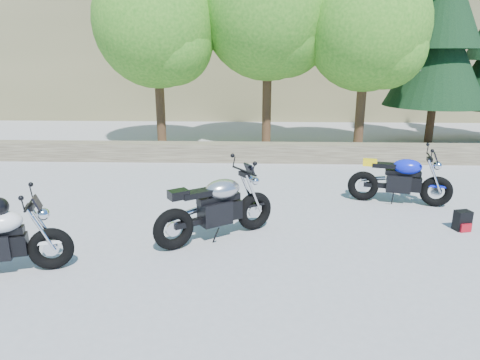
# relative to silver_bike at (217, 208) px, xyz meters

# --- Properties ---
(ground) EXTENTS (90.00, 90.00, 0.00)m
(ground) POSITION_rel_silver_bike_xyz_m (0.13, -0.23, -0.51)
(ground) COLOR gray
(ground) RESTS_ON ground
(stone_wall) EXTENTS (22.00, 0.55, 0.50)m
(stone_wall) POSITION_rel_silver_bike_xyz_m (0.13, 5.27, -0.26)
(stone_wall) COLOR brown
(stone_wall) RESTS_ON ground
(tree_decid_left) EXTENTS (3.67, 3.67, 5.62)m
(tree_decid_left) POSITION_rel_silver_bike_xyz_m (-2.26, 6.91, 3.12)
(tree_decid_left) COLOR #382314
(tree_decid_left) RESTS_ON ground
(tree_decid_mid) EXTENTS (4.08, 4.08, 6.24)m
(tree_decid_mid) POSITION_rel_silver_bike_xyz_m (1.04, 7.31, 3.53)
(tree_decid_mid) COLOR #382314
(tree_decid_mid) RESTS_ON ground
(tree_decid_right) EXTENTS (3.54, 3.54, 5.41)m
(tree_decid_right) POSITION_rel_silver_bike_xyz_m (3.84, 6.71, 2.99)
(tree_decid_right) COLOR #382314
(tree_decid_right) RESTS_ON ground
(conifer_near) EXTENTS (3.17, 3.17, 7.06)m
(conifer_near) POSITION_rel_silver_bike_xyz_m (6.33, 7.97, 3.17)
(conifer_near) COLOR #382314
(conifer_near) RESTS_ON ground
(silver_bike) EXTENTS (1.82, 1.32, 1.06)m
(silver_bike) POSITION_rel_silver_bike_xyz_m (0.00, 0.00, 0.00)
(silver_bike) COLOR black
(silver_bike) RESTS_ON ground
(blue_bike) EXTENTS (1.94, 0.73, 0.98)m
(blue_bike) POSITION_rel_silver_bike_xyz_m (3.42, 1.83, -0.03)
(blue_bike) COLOR black
(blue_bike) RESTS_ON ground
(backpack) EXTENTS (0.28, 0.26, 0.34)m
(backpack) POSITION_rel_silver_bike_xyz_m (4.05, 0.49, -0.35)
(backpack) COLOR black
(backpack) RESTS_ON ground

